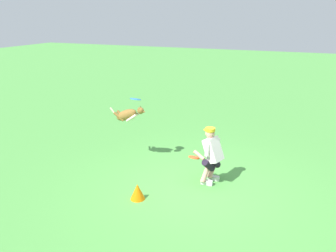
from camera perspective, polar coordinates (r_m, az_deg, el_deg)
name	(u,v)px	position (r m, az deg, el deg)	size (l,w,h in m)	color
ground_plane	(194,190)	(7.42, 4.47, -10.86)	(60.00, 60.00, 0.00)	#4D9843
person	(212,154)	(7.48, 7.45, -4.77)	(0.67, 0.66, 1.29)	silver
dog	(128,115)	(8.51, -6.81, 1.93)	(1.01, 0.29, 0.50)	olive
frisbee_flying	(135,99)	(8.31, -5.59, 4.60)	(0.27, 0.27, 0.02)	#3183E1
frisbee_held	(194,157)	(7.48, 4.47, -5.38)	(0.26, 0.26, 0.02)	#F15825
training_cone	(138,192)	(7.03, -5.22, -11.10)	(0.30, 0.30, 0.34)	orange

